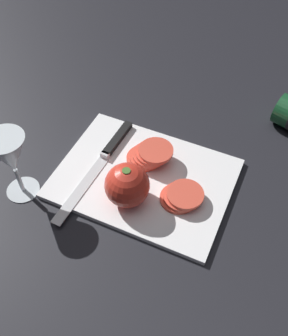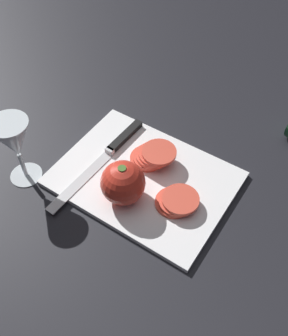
{
  "view_description": "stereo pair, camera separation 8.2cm",
  "coord_description": "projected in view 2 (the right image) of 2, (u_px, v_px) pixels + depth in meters",
  "views": [
    {
      "loc": [
        0.29,
        -0.51,
        0.68
      ],
      "look_at": [
        0.07,
        -0.03,
        0.04
      ],
      "focal_mm": 42.0,
      "sensor_mm": 36.0,
      "label": 1
    },
    {
      "loc": [
        0.36,
        -0.47,
        0.68
      ],
      "look_at": [
        0.07,
        -0.03,
        0.04
      ],
      "focal_mm": 42.0,
      "sensor_mm": 36.0,
      "label": 2
    }
  ],
  "objects": [
    {
      "name": "whole_tomato",
      "position": [
        123.0,
        183.0,
        0.78
      ],
      "size": [
        0.09,
        0.09,
        0.09
      ],
      "color": "red",
      "rests_on": "cutting_board"
    },
    {
      "name": "cutting_board",
      "position": [
        144.0,
        178.0,
        0.85
      ],
      "size": [
        0.37,
        0.27,
        0.01
      ],
      "color": "white",
      "rests_on": "ground_plane"
    },
    {
      "name": "tomato_slice_stack_near",
      "position": [
        153.0,
        155.0,
        0.86
      ],
      "size": [
        0.1,
        0.08,
        0.04
      ],
      "color": "#DB4C38",
      "rests_on": "cutting_board"
    },
    {
      "name": "knife",
      "position": [
        115.0,
        146.0,
        0.9
      ],
      "size": [
        0.03,
        0.31,
        0.01
      ],
      "rotation": [
        0.0,
        0.0,
        4.68
      ],
      "color": "silver",
      "rests_on": "cutting_board"
    },
    {
      "name": "tomato_slice_stack_far",
      "position": [
        177.0,
        201.0,
        0.79
      ],
      "size": [
        0.09,
        0.08,
        0.02
      ],
      "color": "#DB4C38",
      "rests_on": "cutting_board"
    },
    {
      "name": "wine_glass",
      "position": [
        14.0,
        141.0,
        0.78
      ],
      "size": [
        0.08,
        0.08,
        0.16
      ],
      "color": "silver",
      "rests_on": "ground_plane"
    },
    {
      "name": "ground_plane",
      "position": [
        127.0,
        158.0,
        0.9
      ],
      "size": [
        3.0,
        3.0,
        0.0
      ],
      "primitive_type": "plane",
      "color": "black"
    }
  ]
}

